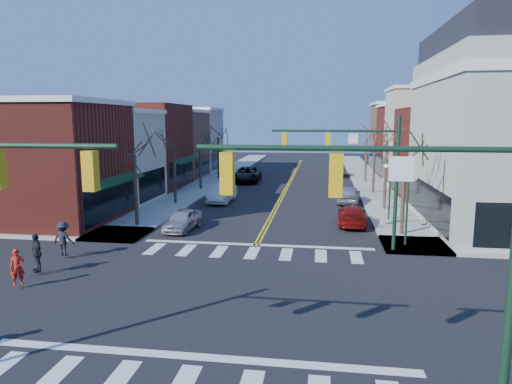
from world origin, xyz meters
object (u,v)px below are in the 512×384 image
at_px(car_left_near, 183,220).
at_px(lamppost_corner, 408,194).
at_px(car_right_far, 338,171).
at_px(pedestrian_dark_a, 36,253).
at_px(car_left_far, 247,174).
at_px(pedestrian_red_a, 17,267).
at_px(lamppost_midblock, 390,179).
at_px(car_right_near, 352,215).
at_px(car_left_mid, 222,193).
at_px(car_right_mid, 349,195).
at_px(pedestrian_dark_b, 63,239).

bearing_deg(car_left_near, lamppost_corner, -4.69).
height_order(car_right_far, pedestrian_dark_a, pedestrian_dark_a).
height_order(car_left_far, pedestrian_red_a, car_left_far).
distance_m(lamppost_midblock, car_right_near, 3.74).
relative_size(car_left_mid, car_right_far, 1.17).
height_order(lamppost_midblock, pedestrian_dark_a, lamppost_midblock).
distance_m(car_right_near, pedestrian_dark_a, 19.10).
height_order(lamppost_corner, car_left_mid, lamppost_corner).
xyz_separation_m(lamppost_corner, car_left_mid, (-13.02, 12.19, -2.18)).
distance_m(car_left_far, car_right_near, 22.53).
relative_size(lamppost_midblock, car_right_mid, 0.97).
distance_m(lamppost_midblock, car_right_far, 25.53).
bearing_deg(pedestrian_red_a, pedestrian_dark_b, 57.67).
xyz_separation_m(pedestrian_dark_a, pedestrian_dark_b, (-0.16, 2.47, -0.00)).
bearing_deg(car_right_mid, car_left_mid, 12.03).
height_order(car_left_near, car_left_far, car_left_far).
xyz_separation_m(car_left_far, car_right_mid, (10.67, -11.90, -0.10)).
bearing_deg(car_right_near, lamppost_corner, 118.75).
bearing_deg(pedestrian_dark_a, pedestrian_dark_b, 133.06).
relative_size(pedestrian_dark_a, pedestrian_dark_b, 1.00).
height_order(car_left_far, car_right_far, car_left_far).
relative_size(car_left_far, car_right_near, 1.34).
distance_m(lamppost_midblock, car_left_far, 22.72).
xyz_separation_m(lamppost_corner, pedestrian_red_a, (-17.07, -8.78, -2.04)).
bearing_deg(car_right_far, pedestrian_dark_b, 68.46).
relative_size(car_left_near, car_right_far, 0.96).
bearing_deg(car_left_far, pedestrian_dark_a, -99.12).
height_order(car_left_mid, pedestrian_dark_a, pedestrian_dark_a).
relative_size(car_left_far, pedestrian_red_a, 4.00).
bearing_deg(lamppost_midblock, car_left_far, 125.07).
height_order(car_right_mid, pedestrian_red_a, pedestrian_red_a).
bearing_deg(car_right_mid, pedestrian_dark_a, 60.43).
bearing_deg(pedestrian_dark_a, lamppost_midblock, 77.36).
height_order(pedestrian_dark_a, pedestrian_dark_b, pedestrian_dark_a).
bearing_deg(pedestrian_dark_b, pedestrian_red_a, 101.34).
bearing_deg(car_left_mid, lamppost_corner, -42.00).
distance_m(lamppost_corner, car_left_far, 28.27).
xyz_separation_m(car_left_near, car_left_mid, (0.35, 10.10, 0.12)).
bearing_deg(car_right_far, car_left_far, 33.82).
bearing_deg(pedestrian_red_a, car_right_mid, 17.76).
bearing_deg(car_right_near, car_right_mid, -89.98).
bearing_deg(car_right_far, car_right_mid, 91.59).
bearing_deg(car_right_near, car_left_far, -60.72).
bearing_deg(lamppost_corner, car_right_mid, 100.09).
height_order(pedestrian_red_a, pedestrian_dark_a, pedestrian_dark_a).
height_order(lamppost_midblock, car_right_far, lamppost_midblock).
bearing_deg(car_left_near, car_left_mid, 92.24).
bearing_deg(car_right_far, lamppost_midblock, 96.63).
relative_size(lamppost_midblock, car_left_far, 0.70).
relative_size(lamppost_corner, pedestrian_red_a, 2.81).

